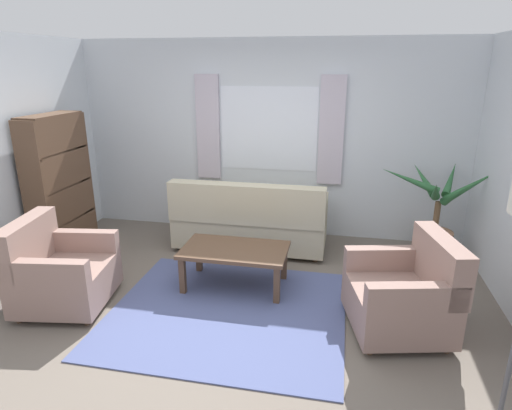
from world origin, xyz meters
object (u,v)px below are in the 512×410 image
object	(u,v)px
coffee_table	(235,253)
potted_plant	(435,224)
couch	(250,221)
bookshelf	(62,193)
armchair_right	(406,294)
armchair_left	(59,272)

from	to	relation	value
coffee_table	potted_plant	xyz separation A→B (m)	(2.18, 1.16, 0.07)
couch	potted_plant	world-z (taller)	potted_plant
couch	bookshelf	distance (m)	2.34
couch	armchair_right	size ratio (longest dim) A/B	1.89
armchair_left	coffee_table	xyz separation A→B (m)	(1.58, 0.70, 0.03)
coffee_table	armchair_right	bearing A→B (deg)	-15.87
armchair_left	armchair_right	size ratio (longest dim) A/B	0.95
armchair_left	bookshelf	world-z (taller)	bookshelf
potted_plant	armchair_right	bearing A→B (deg)	-107.66
armchair_left	bookshelf	bearing A→B (deg)	22.47
coffee_table	bookshelf	bearing A→B (deg)	168.15
bookshelf	couch	bearing A→B (deg)	103.42
coffee_table	potted_plant	bearing A→B (deg)	27.98
armchair_left	potted_plant	world-z (taller)	potted_plant
armchair_left	armchair_right	distance (m)	3.26
armchair_right	potted_plant	xyz separation A→B (m)	(0.52, 1.63, 0.09)
couch	armchair_right	distance (m)	2.27
potted_plant	bookshelf	xyz separation A→B (m)	(-4.48, -0.68, 0.32)
coffee_table	bookshelf	xyz separation A→B (m)	(-2.30, 0.48, 0.38)
couch	armchair_left	size ratio (longest dim) A/B	1.99
armchair_left	armchair_right	bearing A→B (deg)	-94.74
armchair_left	coffee_table	distance (m)	1.73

